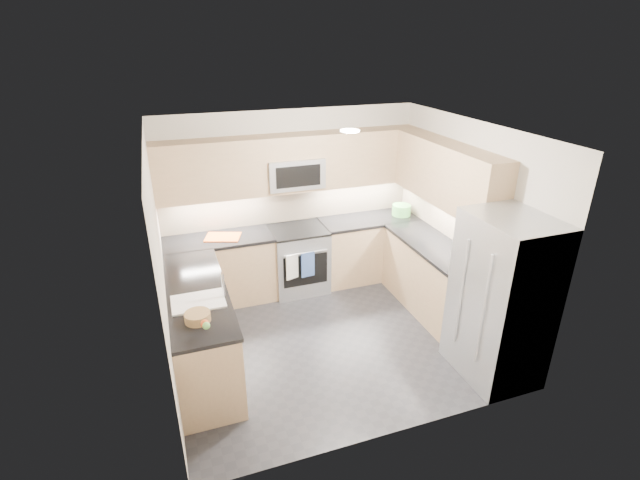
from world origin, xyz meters
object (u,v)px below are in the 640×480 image
(utensil_bowl, at_px, (401,210))
(gas_range, at_px, (299,260))
(refrigerator, at_px, (501,299))
(cutting_board, at_px, (223,237))
(microwave, at_px, (294,172))
(fruit_basket, at_px, (198,317))

(utensil_bowl, bearing_deg, gas_range, 179.53)
(refrigerator, distance_m, cutting_board, 3.48)
(gas_range, height_order, utensil_bowl, utensil_bowl)
(microwave, distance_m, refrigerator, 3.04)
(utensil_bowl, height_order, cutting_board, utensil_bowl)
(gas_range, distance_m, fruit_basket, 2.47)
(fruit_basket, bearing_deg, cutting_board, 74.81)
(refrigerator, bearing_deg, microwave, 119.62)
(refrigerator, distance_m, utensil_bowl, 2.42)
(utensil_bowl, distance_m, fruit_basket, 3.63)
(gas_range, relative_size, refrigerator, 0.51)
(gas_range, relative_size, utensil_bowl, 3.33)
(gas_range, relative_size, cutting_board, 2.05)
(fruit_basket, bearing_deg, utensil_bowl, 30.52)
(utensil_bowl, bearing_deg, cutting_board, 179.25)
(refrigerator, relative_size, fruit_basket, 7.49)
(fruit_basket, bearing_deg, gas_range, 50.41)
(gas_range, height_order, microwave, microwave)
(refrigerator, relative_size, utensil_bowl, 6.59)
(gas_range, distance_m, microwave, 1.25)
(gas_range, distance_m, refrigerator, 2.86)
(gas_range, relative_size, microwave, 1.20)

